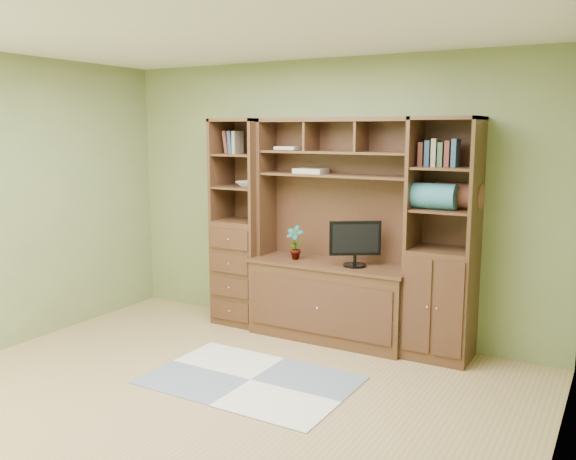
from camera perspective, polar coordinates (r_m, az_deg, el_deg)
The scene contains 11 objects.
room at distance 4.17m, azimuth -8.41°, elevation 0.42°, with size 4.60×4.10×2.64m.
center_hutch at distance 5.59m, azimuth 4.00°, elevation -0.11°, with size 1.54×0.53×2.05m, color #482B19.
left_tower at distance 6.11m, azimuth -4.32°, elevation 0.70°, with size 0.50×0.45×2.05m, color #482B19.
right_tower at distance 5.28m, azimuth 14.28°, elevation -0.94°, with size 0.55×0.45×2.05m, color #482B19.
rug at distance 4.92m, azimuth -3.54°, elevation -13.85°, with size 1.58×1.05×0.01m, color #A8ADAE.
monitor at distance 5.45m, azimuth 6.31°, elevation -0.50°, with size 0.46×0.21×0.57m, color black.
orchid at distance 5.74m, azimuth 0.64°, elevation -1.18°, with size 0.17×0.12×0.32m, color #9D3E35.
magazines at distance 5.72m, azimuth 2.16°, elevation 5.55°, with size 0.29×0.21×0.04m, color #B2A898.
bowl at distance 6.02m, azimuth -3.75°, elevation 4.34°, with size 0.22×0.22×0.05m, color silver.
blanket_teal at distance 5.20m, azimuth 13.45°, elevation 3.10°, with size 0.37×0.22×0.22m, color teal.
blanket_red at distance 5.28m, azimuth 15.65°, elevation 3.09°, with size 0.38×0.21×0.21m, color brown.
Camera 1 is at (2.54, -3.24, 1.94)m, focal length 38.00 mm.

